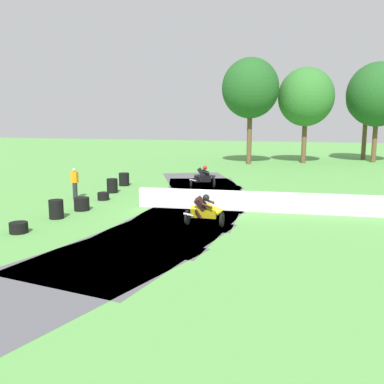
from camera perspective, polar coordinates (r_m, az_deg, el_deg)
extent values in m
plane|color=#569947|center=(20.29, 0.56, -2.21)|extent=(120.00, 120.00, 0.00)
cube|color=#515156|center=(12.42, -15.93, -10.40)|extent=(6.38, 8.97, 0.01)
cube|color=#515156|center=(14.68, -7.31, -6.96)|extent=(5.57, 8.70, 0.01)
cube|color=#515156|center=(17.37, -2.26, -4.25)|extent=(4.68, 8.31, 0.01)
cube|color=#515156|center=(20.30, 0.40, -2.19)|extent=(4.80, 8.36, 0.01)
cube|color=#515156|center=(23.34, 1.49, -0.62)|extent=(5.68, 8.74, 0.01)
cube|color=#515156|center=(26.42, 1.53, 0.60)|extent=(6.48, 9.00, 0.01)
cube|color=#515156|center=(29.49, 0.86, 1.56)|extent=(7.19, 9.14, 0.01)
cube|color=white|center=(19.86, 15.41, -1.50)|extent=(15.86, 1.35, 0.90)
cylinder|color=black|center=(16.94, 3.95, -3.66)|extent=(0.10, 0.77, 0.77)
cylinder|color=black|center=(17.26, -0.62, -3.38)|extent=(0.10, 0.77, 0.77)
cube|color=yellow|center=(16.93, 1.57, -2.67)|extent=(1.00, 0.41, 0.47)
ellipsoid|color=yellow|center=(16.75, 2.10, -1.95)|extent=(0.44, 0.35, 0.32)
cone|color=yellow|center=(16.72, 3.80, -2.45)|extent=(0.39, 0.44, 0.49)
cylinder|color=#B2B2B7|center=(17.02, -0.47, -3.00)|extent=(0.41, 0.14, 0.18)
cube|color=#331919|center=(16.75, 1.20, -1.55)|extent=(0.50, 0.48, 0.63)
sphere|color=black|center=(16.56, 1.86, -0.75)|extent=(0.26, 0.26, 0.26)
cylinder|color=#331919|center=(16.82, 2.26, -1.21)|extent=(0.43, 0.17, 0.25)
cylinder|color=#331919|center=(16.52, 2.00, -1.84)|extent=(0.43, 0.17, 0.25)
cylinder|color=#331919|center=(17.11, 1.11, -2.26)|extent=(0.27, 0.24, 0.42)
cylinder|color=#331919|center=(16.81, 0.83, -2.90)|extent=(0.27, 0.24, 0.42)
cylinder|color=black|center=(26.26, 2.91, 1.18)|extent=(0.31, 0.66, 0.67)
cylinder|color=black|center=(26.14, -0.14, 1.15)|extent=(0.31, 0.66, 0.67)
cube|color=black|center=(26.11, 1.39, 1.80)|extent=(1.05, 0.64, 0.43)
ellipsoid|color=black|center=(26.06, 1.80, 2.36)|extent=(0.52, 0.44, 0.27)
cone|color=black|center=(26.15, 2.88, 2.07)|extent=(0.47, 0.45, 0.44)
cylinder|color=#B2B2B7|center=(25.97, 0.10, 1.55)|extent=(0.42, 0.23, 0.17)
cube|color=black|center=(26.01, 1.23, 2.62)|extent=(0.55, 0.48, 0.60)
sphere|color=red|center=(25.96, 1.72, 3.22)|extent=(0.26, 0.26, 0.26)
cylinder|color=black|center=(26.20, 1.81, 2.77)|extent=(0.43, 0.23, 0.24)
cylinder|color=black|center=(25.86, 1.89, 2.58)|extent=(0.43, 0.23, 0.24)
cylinder|color=black|center=(26.26, 0.97, 1.94)|extent=(0.28, 0.23, 0.42)
cylinder|color=black|center=(25.92, 1.03, 1.74)|extent=(0.28, 0.23, 0.42)
cylinder|color=black|center=(17.29, -21.85, -4.70)|extent=(0.67, 0.67, 0.20)
cylinder|color=black|center=(17.24, -21.89, -4.05)|extent=(0.67, 0.67, 0.20)
cylinder|color=black|center=(19.19, -17.41, -3.05)|extent=(0.61, 0.61, 0.20)
cylinder|color=black|center=(19.15, -17.44, -2.47)|extent=(0.61, 0.61, 0.20)
cylinder|color=black|center=(19.11, -17.47, -1.88)|extent=(0.61, 0.61, 0.20)
cylinder|color=black|center=(19.07, -17.50, -1.29)|extent=(0.61, 0.61, 0.20)
cylinder|color=black|center=(20.54, -14.30, -2.08)|extent=(0.70, 0.70, 0.20)
cylinder|color=black|center=(20.50, -14.33, -1.54)|extent=(0.70, 0.70, 0.20)
cylinder|color=black|center=(20.46, -14.35, -0.99)|extent=(0.70, 0.70, 0.20)
cylinder|color=black|center=(22.87, -11.60, -0.79)|extent=(0.59, 0.59, 0.20)
cylinder|color=black|center=(22.84, -11.61, -0.29)|extent=(0.59, 0.59, 0.20)
cylinder|color=black|center=(25.00, -10.44, 0.14)|extent=(0.61, 0.61, 0.20)
cylinder|color=black|center=(24.97, -10.46, 0.59)|extent=(0.61, 0.61, 0.20)
cylinder|color=black|center=(24.94, -10.47, 1.05)|extent=(0.61, 0.61, 0.20)
cylinder|color=black|center=(24.91, -10.49, 1.50)|extent=(0.61, 0.61, 0.20)
cylinder|color=black|center=(27.49, -8.92, 1.04)|extent=(0.64, 0.64, 0.20)
cylinder|color=black|center=(27.46, -8.93, 1.46)|extent=(0.64, 0.64, 0.20)
cylinder|color=black|center=(27.43, -8.95, 1.87)|extent=(0.64, 0.64, 0.20)
cylinder|color=black|center=(27.41, -8.96, 2.28)|extent=(0.64, 0.64, 0.20)
cylinder|color=#232328|center=(23.51, -15.14, 0.17)|extent=(0.24, 0.24, 0.86)
cube|color=orange|center=(23.41, -15.22, 1.89)|extent=(0.34, 0.22, 0.56)
sphere|color=tan|center=(23.36, -15.26, 2.83)|extent=(0.20, 0.20, 0.20)
cylinder|color=brown|center=(44.92, 22.90, 6.14)|extent=(0.44, 0.44, 3.94)
ellipsoid|color=#1E511E|center=(44.91, 23.28, 11.72)|extent=(5.68, 5.68, 5.96)
cylinder|color=brown|center=(47.60, 21.74, 6.60)|extent=(0.44, 0.44, 4.32)
ellipsoid|color=#33752D|center=(47.59, 22.04, 11.22)|extent=(3.97, 3.97, 4.17)
cylinder|color=brown|center=(41.97, 14.54, 6.39)|extent=(0.44, 0.44, 3.94)
ellipsoid|color=#2D6B28|center=(41.95, 14.78, 12.03)|extent=(5.09, 5.09, 5.35)
cylinder|color=brown|center=(40.05, 7.55, 6.98)|extent=(0.44, 0.44, 4.65)
ellipsoid|color=#1E511E|center=(40.09, 7.70, 13.41)|extent=(5.10, 5.10, 5.35)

